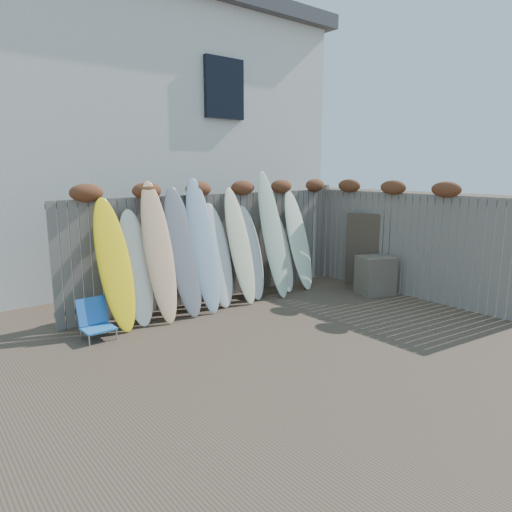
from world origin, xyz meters
TOP-DOWN VIEW (x-y plane):
  - ground at (0.00, 0.00)m, footprint 80.00×80.00m
  - back_fence at (0.06, 2.39)m, footprint 6.05×0.28m
  - right_fence at (2.99, 0.25)m, footprint 0.28×4.40m
  - house at (0.50, 6.50)m, footprint 8.50×5.50m
  - beach_chair at (-2.61, 1.75)m, footprint 0.45×0.48m
  - wooden_crate at (2.60, 0.65)m, footprint 0.80×0.73m
  - lattice_panel at (2.94, 1.07)m, footprint 0.37×0.99m
  - surfboard_0 at (-2.18, 1.95)m, footprint 0.58×0.76m
  - surfboard_1 at (-1.82, 1.99)m, footprint 0.56×0.70m
  - surfboard_2 at (-1.45, 1.92)m, footprint 0.52×0.83m
  - surfboard_3 at (-0.99, 1.94)m, footprint 0.55×0.77m
  - surfboard_4 at (-0.59, 1.94)m, footprint 0.57×0.86m
  - surfboard_5 at (-0.26, 2.00)m, footprint 0.57×0.69m
  - surfboard_6 at (0.21, 1.94)m, footprint 0.48×0.76m
  - surfboard_7 at (0.50, 2.02)m, footprint 0.54×0.66m
  - surfboard_8 at (0.99, 1.92)m, footprint 0.54×0.89m
  - surfboard_9 at (1.31, 2.04)m, footprint 0.56×0.64m
  - surfboard_10 at (1.76, 1.99)m, footprint 0.53×0.73m

SIDE VIEW (x-z plane):
  - ground at x=0.00m, z-range 0.00..0.00m
  - beach_chair at x=-2.61m, z-range -0.02..0.56m
  - wooden_crate at x=2.60m, z-range 0.00..0.76m
  - lattice_panel at x=2.94m, z-range 0.00..1.54m
  - surfboard_9 at x=1.31m, z-range 0.00..1.69m
  - surfboard_7 at x=0.50m, z-range 0.00..1.77m
  - surfboard_1 at x=-1.82m, z-range 0.00..1.83m
  - surfboard_5 at x=-0.26m, z-range 0.00..1.86m
  - surfboard_10 at x=1.76m, z-range 0.00..2.03m
  - surfboard_0 at x=-2.18m, z-range 0.00..2.04m
  - surfboard_6 at x=0.21m, z-range 0.00..2.13m
  - surfboard_3 at x=-0.99m, z-range 0.00..2.17m
  - surfboard_2 at x=-1.45m, z-range 0.00..2.28m
  - right_fence at x=2.99m, z-range 0.02..2.26m
  - surfboard_4 at x=-0.59m, z-range 0.00..2.32m
  - back_fence at x=0.06m, z-range 0.06..2.30m
  - surfboard_8 at x=0.99m, z-range 0.00..2.43m
  - house at x=0.50m, z-range 0.04..6.36m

